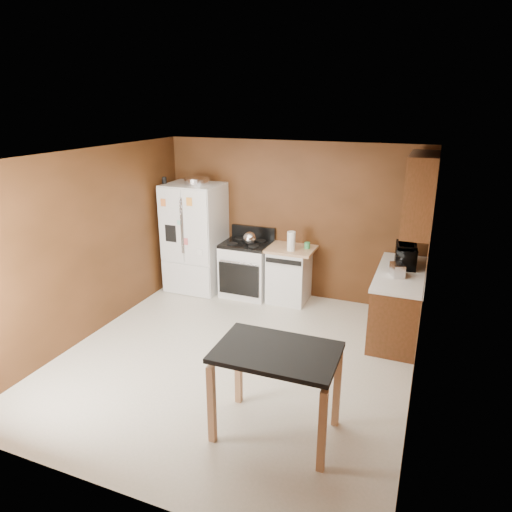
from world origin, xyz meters
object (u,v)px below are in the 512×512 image
Objects in this scene: green_canister at (307,245)px; refrigerator at (195,238)px; toaster at (397,270)px; gas_range at (247,268)px; kettle at (250,238)px; pen_cup at (164,180)px; island at (276,364)px; paper_towel at (291,241)px; dishwasher at (289,274)px; microwave at (406,256)px; roasting_pan at (197,181)px.

refrigerator is (-1.89, -0.15, -0.04)m from green_canister.
toaster reaches higher than green_canister.
toaster is 0.21× the size of gas_range.
pen_cup is at bearing -175.52° from kettle.
island is (1.56, -3.01, 0.30)m from gas_range.
toaster is 2.51m from island.
dishwasher is at bearing 115.95° from paper_towel.
green_canister is at bearing 129.28° from toaster.
pen_cup is 1.09× the size of green_canister.
gas_range is 3.40m from island.
microwave reaches higher than dishwasher.
toaster is 0.45m from microwave.
roasting_pan reaches higher than island.
dishwasher is 0.78× the size of island.
paper_towel is 1.70m from refrigerator.
gas_range is at bearing -174.75° from green_canister.
gas_range is at bearing 8.43° from pen_cup.
toaster is 0.13× the size of refrigerator.
kettle is at bearing -2.66° from roasting_pan.
roasting_pan is 3.82× the size of pen_cup.
microwave is at bearing -11.36° from green_canister.
gas_range reaches higher than toaster.
refrigerator is 1.64× the size of gas_range.
roasting_pan is 0.36× the size of island.
refrigerator is (-1.00, 0.03, -0.10)m from kettle.
refrigerator is at bearing 129.97° from island.
refrigerator is 1.58× the size of island.
refrigerator is at bearing 146.84° from toaster.
roasting_pan is 1.26m from kettle.
microwave is (0.07, 0.45, 0.05)m from toaster.
pen_cup is 0.09× the size of island.
pen_cup is 0.21× the size of microwave.
pen_cup is 4.19m from island.
kettle is 0.90× the size of toaster.
paper_towel reaches higher than kettle.
roasting_pan is 2.10m from dishwasher.
toaster is (2.31, -0.57, -0.02)m from kettle.
refrigerator reaches higher than kettle.
roasting_pan is at bearing -177.48° from dishwasher.
kettle is 0.91m from green_canister.
refrigerator is at bearing 80.84° from microwave.
roasting_pan is at bearing 16.96° from pen_cup.
green_canister is at bearing 7.09° from pen_cup.
toaster is (1.41, -0.74, 0.05)m from green_canister.
microwave is at bearing -2.89° from kettle.
paper_towel reaches higher than green_canister.
kettle is at bearing 4.48° from pen_cup.
paper_towel is at bearing 79.68° from microwave.
roasting_pan is 0.46× the size of dishwasher.
gas_range is (-0.09, 0.09, -0.54)m from kettle.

